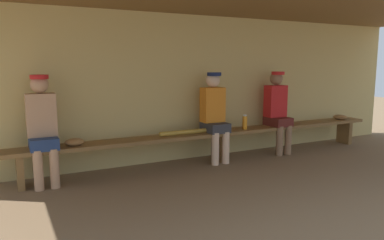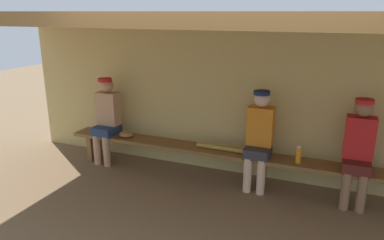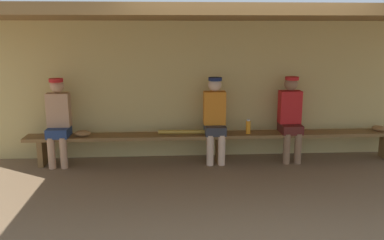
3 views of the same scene
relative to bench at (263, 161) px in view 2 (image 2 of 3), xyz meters
name	(u,v)px [view 2 (image 2 of 3)]	position (x,y,z in m)	size (l,w,h in m)	color
back_wall	(272,102)	(0.00, 0.45, 0.71)	(8.00, 0.20, 2.20)	tan
dugout_roof	(255,18)	(0.00, -0.85, 1.87)	(8.00, 2.80, 0.12)	brown
bench	(263,161)	(0.00, 0.00, 0.00)	(6.00, 0.36, 0.46)	brown
player_middle	(107,116)	(-2.47, 0.00, 0.36)	(0.34, 0.42, 1.34)	navy
player_leftmost	(358,148)	(1.14, 0.00, 0.36)	(0.34, 0.42, 1.34)	#591E19
player_near_post	(259,135)	(-0.07, 0.00, 0.36)	(0.34, 0.42, 1.34)	#333338
water_bottle_orange	(298,155)	(0.46, -0.04, 0.18)	(0.07, 0.07, 0.23)	orange
baseball_glove_tan	(126,134)	(-2.11, -0.03, 0.12)	(0.24, 0.17, 0.09)	olive
baseball_bat	(225,149)	(-0.53, 0.00, 0.11)	(0.07, 0.07, 0.84)	#B28C33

